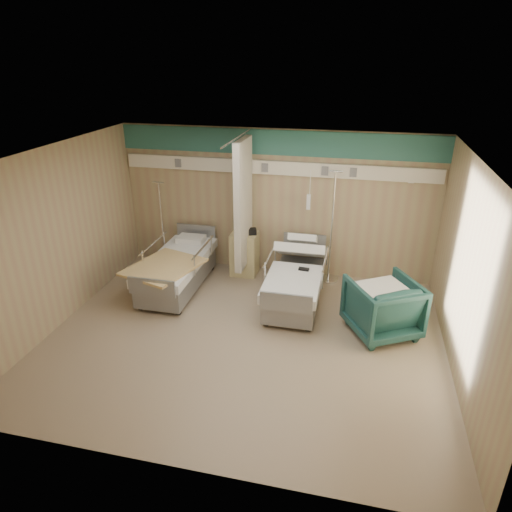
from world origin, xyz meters
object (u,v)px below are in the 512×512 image
at_px(iv_stand_right, 329,259).
at_px(iv_stand_left, 165,252).
at_px(visitor_armchair, 383,307).
at_px(bed_left, 178,273).
at_px(bedside_cabinet, 245,253).
at_px(bed_right, 296,285).

bearing_deg(iv_stand_right, iv_stand_left, -175.66).
bearing_deg(iv_stand_left, visitor_armchair, -18.24).
bearing_deg(bed_left, iv_stand_left, 128.00).
bearing_deg(bedside_cabinet, visitor_armchair, -30.98).
distance_m(bed_left, iv_stand_left, 0.93).
relative_size(bed_right, iv_stand_right, 1.01).
bearing_deg(bed_right, iv_stand_right, 62.97).
bearing_deg(iv_stand_right, bed_left, -160.05).
xyz_separation_m(bed_left, bedside_cabinet, (1.05, 0.90, 0.11)).
xyz_separation_m(bed_right, bedside_cabinet, (-1.15, 0.90, 0.11)).
height_order(bedside_cabinet, iv_stand_left, iv_stand_left).
height_order(bed_left, iv_stand_left, iv_stand_left).
distance_m(bed_left, bedside_cabinet, 1.39).
xyz_separation_m(bed_right, visitor_armchair, (1.45, -0.66, 0.14)).
relative_size(bed_left, visitor_armchair, 2.18).
bearing_deg(bed_right, iv_stand_left, 165.21).
bearing_deg(bedside_cabinet, iv_stand_left, -174.08).
bearing_deg(bedside_cabinet, bed_right, -38.05).
bearing_deg(visitor_armchair, iv_stand_right, -89.42).
height_order(bed_right, visitor_armchair, visitor_armchair).
bearing_deg(iv_stand_left, bed_right, -14.79).
relative_size(bed_right, visitor_armchair, 2.18).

